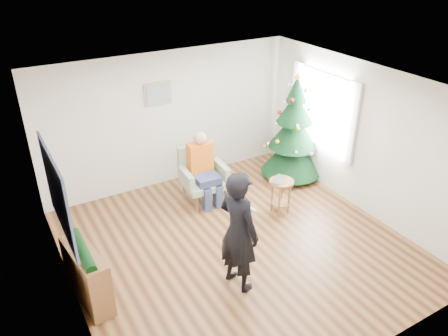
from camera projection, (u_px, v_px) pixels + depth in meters
floor at (237, 245)px, 6.97m from camera, size 5.00×5.00×0.00m
ceiling at (240, 88)px, 5.76m from camera, size 5.00×5.00×0.00m
wall_back at (169, 119)px, 8.28m from camera, size 5.00×0.00×5.00m
wall_front at (368, 276)px, 4.45m from camera, size 5.00×0.00×5.00m
wall_left at (63, 224)px, 5.26m from camera, size 0.00×5.00×5.00m
wall_right at (363, 139)px, 7.47m from camera, size 0.00×5.00×5.00m
window_panel at (323, 111)px, 8.13m from camera, size 0.04×1.30×1.40m
curtains at (322, 111)px, 8.12m from camera, size 0.05×1.75×1.50m
christmas_tree at (293, 132)px, 8.55m from camera, size 1.21×1.21×2.18m
stool at (281, 196)px, 7.67m from camera, size 0.43×0.43×0.64m
laptop at (282, 180)px, 7.52m from camera, size 0.42×0.39×0.03m
armchair at (203, 181)px, 8.04m from camera, size 0.84×0.77×1.02m
seated_person at (204, 168)px, 7.85m from camera, size 0.46×0.65×1.34m
standing_man at (238, 231)px, 5.80m from camera, size 0.57×0.74×1.79m
game_controller at (252, 210)px, 5.73m from camera, size 0.07×0.13×0.04m
console at (87, 276)px, 5.77m from camera, size 0.43×1.03×0.80m
garland at (82, 250)px, 5.57m from camera, size 0.14×0.90×0.14m
tapestry at (57, 194)px, 5.39m from camera, size 0.03×1.50×1.15m
framed_picture at (158, 94)px, 7.90m from camera, size 0.52×0.05×0.42m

